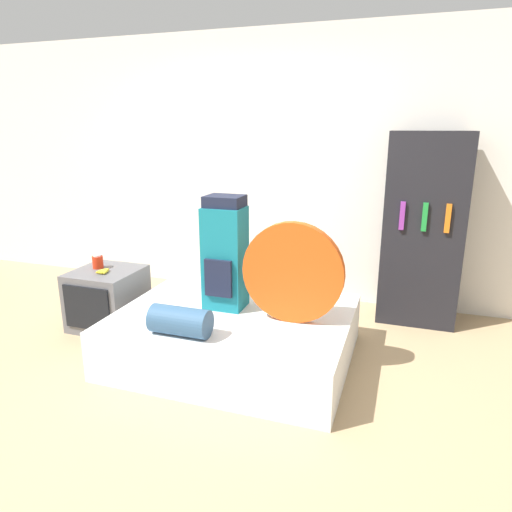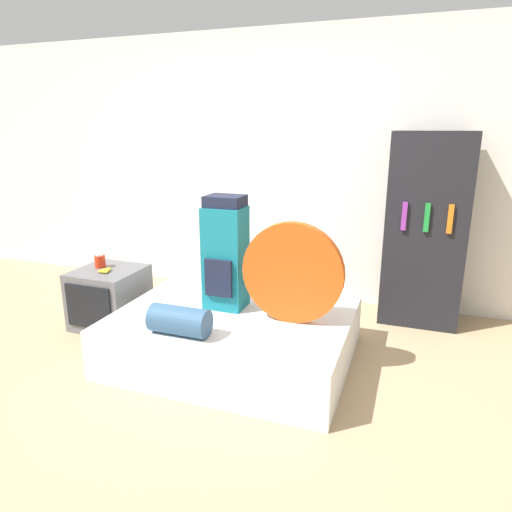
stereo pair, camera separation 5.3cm
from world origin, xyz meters
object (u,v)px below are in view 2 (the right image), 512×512
(tent_bag, at_px, (292,273))
(sleeping_roll, at_px, (180,321))
(television, at_px, (110,297))
(bookshelf, at_px, (425,231))
(canister, at_px, (100,261))
(backpack, at_px, (225,254))

(tent_bag, xyz_separation_m, sleeping_roll, (-0.64, -0.46, -0.26))
(television, height_order, bookshelf, bookshelf)
(sleeping_roll, bearing_deg, tent_bag, 35.36)
(tent_bag, xyz_separation_m, canister, (-1.80, 0.24, -0.16))
(tent_bag, relative_size, bookshelf, 0.43)
(backpack, height_order, tent_bag, backpack)
(tent_bag, xyz_separation_m, bookshelf, (0.85, 1.21, 0.11))
(sleeping_roll, bearing_deg, bookshelf, 48.13)
(tent_bag, bearing_deg, backpack, 169.71)
(canister, bearing_deg, television, -22.48)
(sleeping_roll, relative_size, television, 0.72)
(backpack, relative_size, sleeping_roll, 2.11)
(tent_bag, height_order, sleeping_roll, tent_bag)
(sleeping_roll, bearing_deg, canister, 149.23)
(backpack, height_order, canister, backpack)
(sleeping_roll, bearing_deg, backpack, 80.29)
(bookshelf, bearing_deg, tent_bag, -125.11)
(backpack, relative_size, bookshelf, 0.51)
(backpack, distance_m, sleeping_roll, 0.65)
(tent_bag, distance_m, canister, 1.83)
(backpack, bearing_deg, sleeping_roll, -99.71)
(television, bearing_deg, canister, 157.52)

